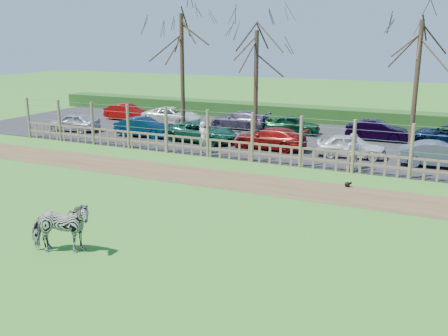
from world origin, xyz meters
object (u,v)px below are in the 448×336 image
at_px(crow, 348,184).
at_px(car_7, 126,112).
at_px(car_1, 143,127).
at_px(car_9, 239,120).
at_px(car_0, 74,122).
at_px(car_4, 351,146).
at_px(car_11, 377,130).
at_px(tree_right, 419,54).
at_px(car_2, 202,132).
at_px(car_12, 446,136).
at_px(tree_left, 182,45).
at_px(car_3, 270,138).
at_px(zebra, 60,228).
at_px(visitor_b, 352,151).
at_px(tree_mid, 256,59).
at_px(car_5, 439,155).
at_px(car_8, 172,116).
at_px(visitor_a, 203,137).
at_px(car_10, 293,124).

height_order(crow, car_7, car_7).
xyz_separation_m(car_1, car_9, (4.35, 5.17, 0.00)).
bearing_deg(car_0, car_4, 83.45).
height_order(car_9, car_11, same).
distance_m(tree_right, car_1, 16.52).
bearing_deg(car_2, car_12, -64.68).
distance_m(tree_left, car_9, 6.65).
bearing_deg(car_9, car_0, -60.04).
xyz_separation_m(tree_right, car_3, (-7.18, -2.87, -4.60)).
xyz_separation_m(car_1, car_3, (8.43, 0.01, 0.00)).
height_order(zebra, visitor_b, visitor_b).
height_order(tree_mid, car_7, tree_mid).
relative_size(car_7, car_11, 1.00).
relative_size(car_5, car_7, 1.00).
height_order(car_4, car_8, same).
height_order(crow, car_2, car_2).
bearing_deg(tree_mid, zebra, -86.60).
relative_size(car_8, car_11, 1.19).
distance_m(visitor_a, car_5, 11.84).
bearing_deg(car_8, car_7, 86.86).
relative_size(visitor_a, car_10, 0.49).
bearing_deg(visitor_a, crow, 174.86).
distance_m(car_1, car_10, 9.56).
bearing_deg(car_5, car_11, 29.60).
xyz_separation_m(zebra, car_7, (-12.45, 20.52, -0.14)).
bearing_deg(car_10, car_8, 84.83).
xyz_separation_m(zebra, car_10, (0.53, 20.59, -0.14)).
xyz_separation_m(car_1, car_2, (4.09, 0.13, 0.00)).
bearing_deg(zebra, car_9, -15.41).
distance_m(tree_right, car_8, 17.13).
xyz_separation_m(visitor_b, car_2, (-9.36, 2.65, -0.26)).
xyz_separation_m(car_2, car_7, (-8.86, 4.72, 0.00)).
bearing_deg(car_8, zebra, -160.67).
height_order(car_1, car_10, same).
bearing_deg(car_2, car_0, 98.29).
relative_size(tree_mid, car_4, 1.94).
distance_m(car_0, car_5, 22.47).
distance_m(tree_mid, car_12, 11.83).
relative_size(tree_right, crow, 24.22).
bearing_deg(car_5, car_4, 82.01).
bearing_deg(tree_left, tree_right, 6.34).
bearing_deg(car_5, visitor_a, 95.68).
height_order(car_7, car_10, same).
xyz_separation_m(tree_mid, car_12, (10.74, 2.57, -4.23)).
bearing_deg(car_4, visitor_b, -174.65).
bearing_deg(car_11, car_5, -148.24).
relative_size(tree_left, car_0, 2.24).
bearing_deg(car_10, car_12, -95.35).
distance_m(car_8, car_9, 5.14).
xyz_separation_m(visitor_a, car_8, (-6.33, 7.38, -0.26)).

